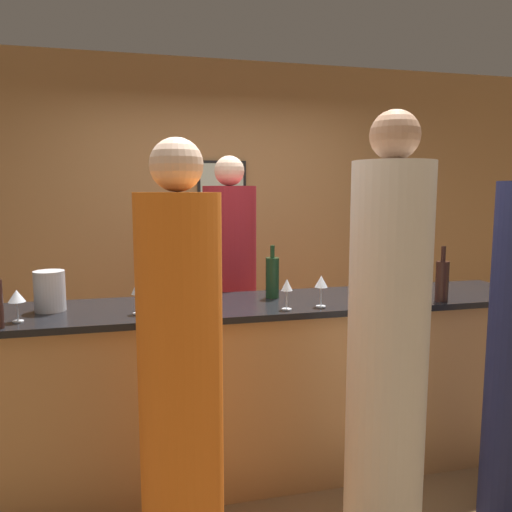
% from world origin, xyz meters
% --- Properties ---
extents(ground_plane, '(14.00, 14.00, 0.00)m').
position_xyz_m(ground_plane, '(0.00, 0.00, 0.00)').
color(ground_plane, brown).
extents(back_wall, '(8.00, 0.08, 2.80)m').
position_xyz_m(back_wall, '(0.00, 1.82, 1.40)').
color(back_wall, '#A37547').
rests_on(back_wall, ground_plane).
extents(bar_counter, '(3.31, 0.62, 1.02)m').
position_xyz_m(bar_counter, '(0.00, 0.00, 0.51)').
color(bar_counter, '#B27F4C').
rests_on(bar_counter, ground_plane).
extents(bartender, '(0.37, 0.37, 1.89)m').
position_xyz_m(bartender, '(-0.08, 0.66, 0.88)').
color(bartender, maroon).
rests_on(bartender, ground_plane).
extents(guest_1, '(0.35, 0.35, 1.99)m').
position_xyz_m(guest_1, '(0.36, -0.76, 0.93)').
color(guest_1, silver).
rests_on(guest_1, ground_plane).
extents(guest_2, '(0.34, 0.34, 1.85)m').
position_xyz_m(guest_2, '(-0.55, -0.76, 0.86)').
color(guest_2, orange).
rests_on(guest_2, ground_plane).
extents(wine_bottle_1, '(0.07, 0.07, 0.32)m').
position_xyz_m(wine_bottle_1, '(0.98, -0.23, 1.15)').
color(wine_bottle_1, black).
rests_on(wine_bottle_1, bar_counter).
extents(wine_bottle_2, '(0.08, 0.08, 0.31)m').
position_xyz_m(wine_bottle_2, '(0.07, 0.09, 1.15)').
color(wine_bottle_2, '#19381E').
rests_on(wine_bottle_2, bar_counter).
extents(ice_bucket, '(0.16, 0.16, 0.21)m').
position_xyz_m(ice_bucket, '(-1.16, 0.05, 1.13)').
color(ice_bucket, silver).
rests_on(ice_bucket, bar_counter).
extents(wine_glass_0, '(0.06, 0.06, 0.17)m').
position_xyz_m(wine_glass_0, '(-0.71, -0.13, 1.15)').
color(wine_glass_0, silver).
rests_on(wine_glass_0, bar_counter).
extents(wine_glass_1, '(0.06, 0.06, 0.16)m').
position_xyz_m(wine_glass_1, '(0.06, -0.22, 1.15)').
color(wine_glass_1, silver).
rests_on(wine_glass_1, bar_counter).
extents(wine_glass_2, '(0.07, 0.07, 0.18)m').
position_xyz_m(wine_glass_2, '(1.44, -0.16, 1.16)').
color(wine_glass_2, silver).
rests_on(wine_glass_2, bar_counter).
extents(wine_glass_3, '(0.08, 0.08, 0.16)m').
position_xyz_m(wine_glass_3, '(-1.27, -0.15, 1.15)').
color(wine_glass_3, silver).
rests_on(wine_glass_3, bar_counter).
extents(wine_glass_4, '(0.07, 0.07, 0.17)m').
position_xyz_m(wine_glass_4, '(0.26, -0.20, 1.16)').
color(wine_glass_4, silver).
rests_on(wine_glass_4, bar_counter).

